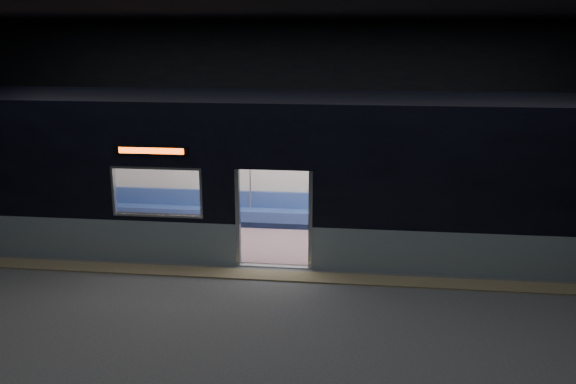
# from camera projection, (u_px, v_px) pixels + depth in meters

# --- Properties ---
(station_floor) EXTENTS (24.00, 14.00, 0.01)m
(station_floor) POSITION_uv_depth(u_px,v_px,m) (266.00, 288.00, 11.52)
(station_floor) COLOR #47494C
(station_floor) RESTS_ON ground
(station_envelope) EXTENTS (24.00, 14.00, 5.00)m
(station_envelope) POSITION_uv_depth(u_px,v_px,m) (265.00, 92.00, 10.57)
(station_envelope) COLOR black
(station_envelope) RESTS_ON station_floor
(tactile_strip) EXTENTS (22.80, 0.50, 0.03)m
(tactile_strip) POSITION_uv_depth(u_px,v_px,m) (271.00, 275.00, 12.04)
(tactile_strip) COLOR #8C7F59
(tactile_strip) RESTS_ON station_floor
(metro_car) EXTENTS (18.00, 3.04, 3.35)m
(metro_car) POSITION_uv_depth(u_px,v_px,m) (283.00, 164.00, 13.48)
(metro_car) COLOR #84959E
(metro_car) RESTS_ON station_floor
(passenger) EXTENTS (0.41, 0.71, 1.41)m
(passenger) POSITION_uv_depth(u_px,v_px,m) (381.00, 200.00, 14.46)
(passenger) COLOR black
(passenger) RESTS_ON metro_car
(handbag) EXTENTS (0.36, 0.34, 0.15)m
(handbag) POSITION_uv_depth(u_px,v_px,m) (381.00, 208.00, 14.26)
(handbag) COLOR black
(handbag) RESTS_ON passenger
(transit_map) EXTENTS (1.06, 0.03, 0.69)m
(transit_map) POSITION_uv_depth(u_px,v_px,m) (414.00, 170.00, 14.49)
(transit_map) COLOR white
(transit_map) RESTS_ON metro_car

